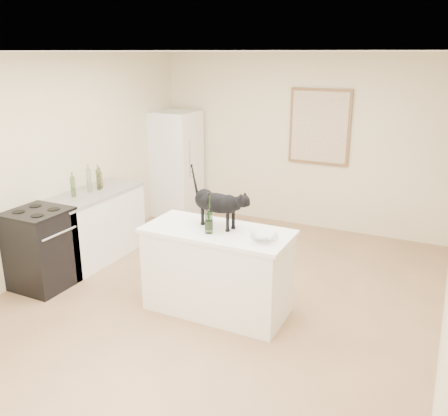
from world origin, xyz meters
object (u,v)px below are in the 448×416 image
stove (41,250)px  wine_bottle (209,216)px  black_cat (217,205)px  fridge (176,164)px  glass_bowl (264,238)px

stove → wine_bottle: 2.13m
stove → black_cat: 2.17m
fridge → glass_bowl: 3.70m
black_cat → wine_bottle: 0.21m
black_cat → wine_bottle: bearing=-74.8°
fridge → wine_bottle: bearing=-52.9°
fridge → glass_bowl: (2.59, -2.64, 0.08)m
stove → wine_bottle: size_ratio=2.49×
black_cat → glass_bowl: 0.64m
stove → wine_bottle: wine_bottle is taller
stove → glass_bowl: size_ratio=3.48×
fridge → glass_bowl: fridge is taller
wine_bottle → stove: bearing=-172.2°
glass_bowl → black_cat: bearing=163.6°
fridge → black_cat: (2.01, -2.47, 0.27)m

